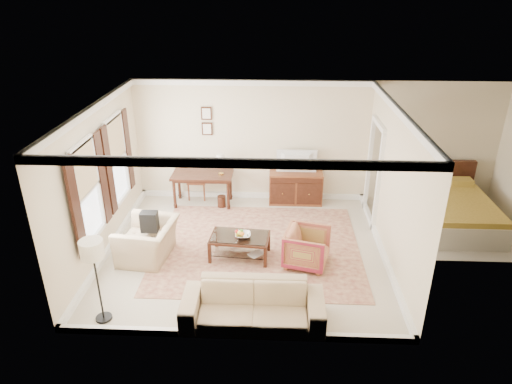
# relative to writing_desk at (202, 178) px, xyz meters

# --- Properties ---
(room_shell) EXTENTS (5.51, 5.01, 2.91)m
(room_shell) POSITION_rel_writing_desk_xyz_m (1.15, -2.04, 1.80)
(room_shell) COLOR beige
(room_shell) RESTS_ON ground
(annex_bedroom) EXTENTS (3.00, 2.70, 2.90)m
(annex_bedroom) POSITION_rel_writing_desk_xyz_m (5.64, -0.89, -0.33)
(annex_bedroom) COLOR beige
(annex_bedroom) RESTS_ON ground
(window_front) EXTENTS (0.12, 1.56, 1.80)m
(window_front) POSITION_rel_writing_desk_xyz_m (-1.55, -2.74, 0.88)
(window_front) COLOR #CCB284
(window_front) RESTS_ON room_shell
(window_rear) EXTENTS (0.12, 1.56, 1.80)m
(window_rear) POSITION_rel_writing_desk_xyz_m (-1.55, -1.14, 0.88)
(window_rear) COLOR #CCB284
(window_rear) RESTS_ON room_shell
(doorway) EXTENTS (0.10, 1.12, 2.25)m
(doorway) POSITION_rel_writing_desk_xyz_m (3.86, -0.54, 0.41)
(doorway) COLOR white
(doorway) RESTS_ON room_shell
(rug) EXTENTS (4.08, 3.50, 0.01)m
(rug) POSITION_rel_writing_desk_xyz_m (1.39, -1.91, -0.66)
(rug) COLOR maroon
(rug) RESTS_ON room_shell
(writing_desk) EXTENTS (1.42, 0.71, 0.78)m
(writing_desk) POSITION_rel_writing_desk_xyz_m (0.00, 0.00, 0.00)
(writing_desk) COLOR #3E1D11
(writing_desk) RESTS_ON room_shell
(desk_chair) EXTENTS (0.46, 0.46, 1.05)m
(desk_chair) POSITION_rel_writing_desk_xyz_m (-0.19, 0.35, -0.14)
(desk_chair) COLOR brown
(desk_chair) RESTS_ON room_shell
(desk_lamp) EXTENTS (0.32, 0.32, 0.50)m
(desk_lamp) POSITION_rel_writing_desk_xyz_m (0.44, -0.00, 0.36)
(desk_lamp) COLOR silver
(desk_lamp) RESTS_ON writing_desk
(framed_prints) EXTENTS (0.25, 0.04, 0.68)m
(framed_prints) POSITION_rel_writing_desk_xyz_m (0.10, 0.43, 1.27)
(framed_prints) COLOR #3E1D11
(framed_prints) RESTS_ON room_shell
(sideboard) EXTENTS (1.26, 0.49, 0.78)m
(sideboard) POSITION_rel_writing_desk_xyz_m (2.21, 0.18, -0.28)
(sideboard) COLOR brown
(sideboard) RESTS_ON room_shell
(tv) EXTENTS (0.90, 0.52, 0.12)m
(tv) POSITION_rel_writing_desk_xyz_m (2.21, 0.16, 0.56)
(tv) COLOR black
(tv) RESTS_ON sideboard
(coffee_table) EXTENTS (1.17, 0.75, 0.48)m
(coffee_table) POSITION_rel_writing_desk_xyz_m (1.06, -2.29, -0.30)
(coffee_table) COLOR #3E1D11
(coffee_table) RESTS_ON room_shell
(fruit_bowl) EXTENTS (0.42, 0.42, 0.10)m
(fruit_bowl) POSITION_rel_writing_desk_xyz_m (1.12, -2.34, -0.14)
(fruit_bowl) COLOR silver
(fruit_bowl) RESTS_ON coffee_table
(book_a) EXTENTS (0.26, 0.18, 0.38)m
(book_a) POSITION_rel_writing_desk_xyz_m (0.83, -2.15, -0.48)
(book_a) COLOR brown
(book_a) RESTS_ON coffee_table
(book_b) EXTENTS (0.21, 0.23, 0.38)m
(book_b) POSITION_rel_writing_desk_xyz_m (1.31, -2.37, -0.49)
(book_b) COLOR brown
(book_b) RESTS_ON coffee_table
(striped_armchair) EXTENTS (0.90, 0.94, 0.80)m
(striped_armchair) POSITION_rel_writing_desk_xyz_m (2.33, -2.48, -0.26)
(striped_armchair) COLOR maroon
(striped_armchair) RESTS_ON room_shell
(club_armchair) EXTENTS (0.87, 1.21, 0.99)m
(club_armchair) POSITION_rel_writing_desk_xyz_m (-0.71, -2.37, -0.17)
(club_armchair) COLOR tan
(club_armchair) RESTS_ON room_shell
(backpack) EXTENTS (0.31, 0.37, 0.40)m
(backpack) POSITION_rel_writing_desk_xyz_m (-0.68, -2.25, 0.08)
(backpack) COLOR black
(backpack) RESTS_ON club_armchair
(sofa) EXTENTS (2.21, 0.65, 0.87)m
(sofa) POSITION_rel_writing_desk_xyz_m (1.41, -4.14, -0.23)
(sofa) COLOR tan
(sofa) RESTS_ON room_shell
(floor_lamp) EXTENTS (0.36, 0.36, 1.45)m
(floor_lamp) POSITION_rel_writing_desk_xyz_m (-0.98, -4.19, 0.53)
(floor_lamp) COLOR black
(floor_lamp) RESTS_ON room_shell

